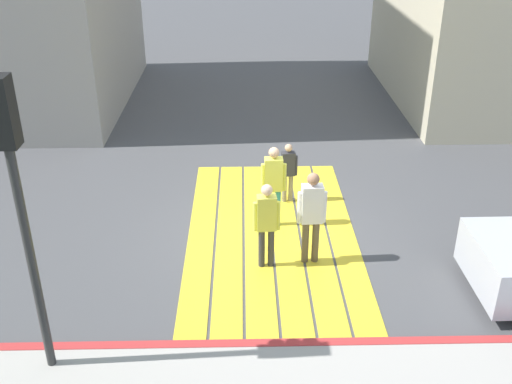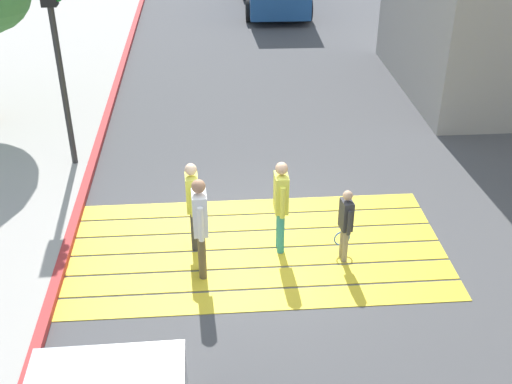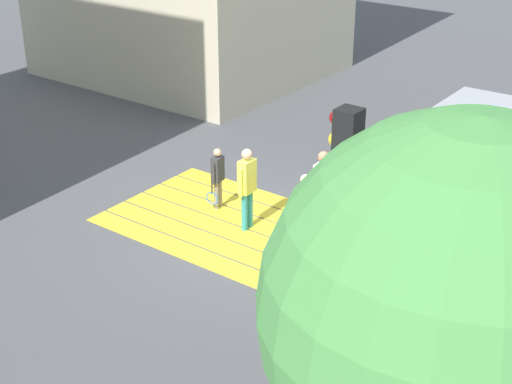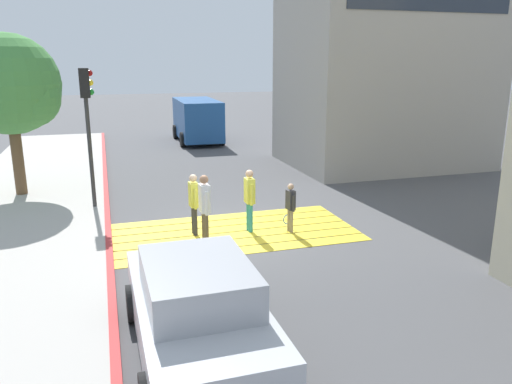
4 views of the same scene
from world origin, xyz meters
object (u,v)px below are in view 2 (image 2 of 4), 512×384
object	(u,v)px
pedestrian_adult_lead	(200,221)
pedestrian_adult_side	(281,201)
traffic_light_corner	(54,25)
pedestrian_adult_trailing	(193,200)
pedestrian_child_with_racket	(346,221)

from	to	relation	value
pedestrian_adult_lead	pedestrian_adult_side	xyz separation A→B (m)	(1.32, 0.60, -0.05)
traffic_light_corner	pedestrian_adult_lead	world-z (taller)	traffic_light_corner
traffic_light_corner	pedestrian_adult_trailing	xyz separation A→B (m)	(2.52, -3.10, -2.09)
pedestrian_adult_side	pedestrian_child_with_racket	distance (m)	1.11
pedestrian_adult_trailing	pedestrian_adult_lead	bearing A→B (deg)	-80.62
pedestrian_adult_lead	pedestrian_child_with_racket	size ratio (longest dim) A/B	1.33
traffic_light_corner	pedestrian_child_with_racket	size ratio (longest dim) A/B	3.19
pedestrian_adult_lead	pedestrian_child_with_racket	xyz separation A→B (m)	(2.35, 0.25, -0.28)
traffic_light_corner	pedestrian_adult_side	xyz separation A→B (m)	(3.97, -3.29, -2.05)
traffic_light_corner	pedestrian_adult_lead	distance (m)	5.12
traffic_light_corner	pedestrian_adult_lead	size ratio (longest dim) A/B	2.40
pedestrian_adult_trailing	pedestrian_adult_side	distance (m)	1.47
pedestrian_adult_side	pedestrian_child_with_racket	size ratio (longest dim) A/B	1.27
traffic_light_corner	pedestrian_adult_side	distance (m)	5.55
pedestrian_child_with_racket	pedestrian_adult_trailing	bearing A→B (deg)	167.69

